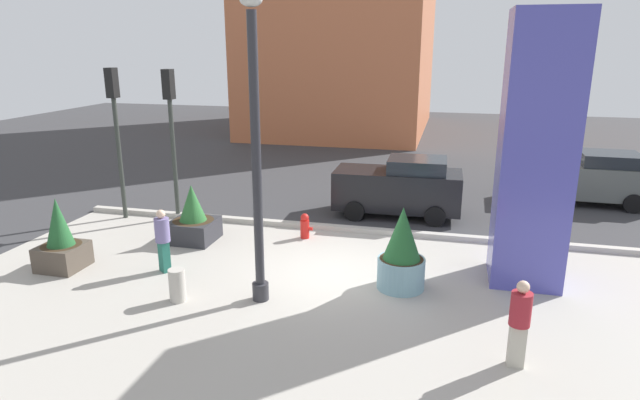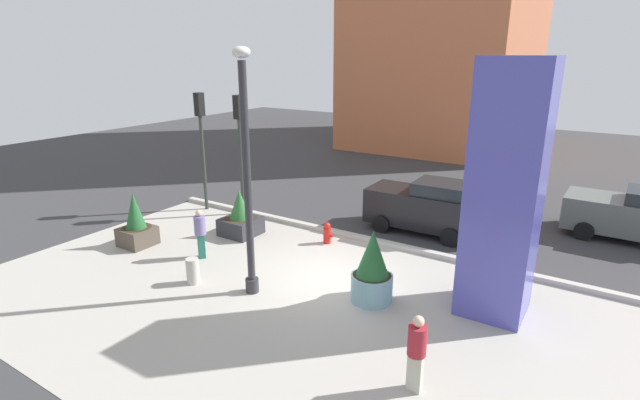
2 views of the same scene
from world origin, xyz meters
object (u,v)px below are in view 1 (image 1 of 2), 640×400
fire_hydrant (305,226)px  pedestrian_crossing (163,238)px  potted_plant_by_pillar (193,220)px  pedestrian_by_curb (520,320)px  potted_plant_mid_plaza (61,241)px  car_curb_west (590,177)px  traffic_light_far_side (116,120)px  car_intersection (400,187)px  lamp_post (256,162)px  art_pillar_blue (536,152)px  concrete_bollard (177,285)px  potted_plant_near_left (402,253)px  traffic_light_corner (171,121)px

fire_hydrant → pedestrian_crossing: pedestrian_crossing is taller
potted_plant_by_pillar → pedestrian_by_curb: bearing=-28.0°
potted_plant_mid_plaza → car_curb_west: size_ratio=0.43×
fire_hydrant → car_curb_west: bearing=34.3°
fire_hydrant → traffic_light_far_side: (-6.19, 0.47, 2.82)m
potted_plant_by_pillar → car_intersection: bearing=34.9°
lamp_post → car_curb_west: (8.68, 10.04, -2.20)m
car_intersection → pedestrian_by_curb: car_intersection is taller
art_pillar_blue → concrete_bollard: size_ratio=8.27×
lamp_post → potted_plant_by_pillar: (-3.14, 3.08, -2.49)m
fire_hydrant → pedestrian_by_curb: (5.31, -5.40, 0.53)m
potted_plant_near_left → car_intersection: (-0.62, 5.55, 0.11)m
potted_plant_by_pillar → fire_hydrant: 3.20m
fire_hydrant → traffic_light_far_side: size_ratio=0.16×
pedestrian_crossing → traffic_light_corner: bearing=113.8°
potted_plant_mid_plaza → potted_plant_near_left: size_ratio=0.94×
pedestrian_by_curb → car_intersection: bearing=109.4°
art_pillar_blue → fire_hydrant: bearing=165.6°
lamp_post → fire_hydrant: (-0.10, 4.05, -2.75)m
potted_plant_mid_plaza → car_intersection: size_ratio=0.45×
lamp_post → potted_plant_near_left: lamp_post is taller
potted_plant_mid_plaza → concrete_bollard: bearing=-14.6°
potted_plant_near_left → fire_hydrant: 4.09m
concrete_bollard → traffic_light_far_side: traffic_light_far_side is taller
potted_plant_mid_plaza → concrete_bollard: potted_plant_mid_plaza is taller
pedestrian_by_curb → potted_plant_near_left: bearing=130.1°
traffic_light_corner → art_pillar_blue: bearing=-12.8°
lamp_post → potted_plant_mid_plaza: bearing=175.2°
car_intersection → car_curb_west: car_intersection is taller
traffic_light_far_side → pedestrian_by_curb: traffic_light_far_side is taller
car_intersection → pedestrian_crossing: (-5.15, -6.00, -0.08)m
lamp_post → car_curb_west: bearing=49.1°
art_pillar_blue → pedestrian_crossing: 9.00m
fire_hydrant → lamp_post: bearing=-88.6°
car_intersection → traffic_light_far_side: bearing=-164.6°
potted_plant_mid_plaza → traffic_light_corner: size_ratio=0.39×
lamp_post → traffic_light_far_side: size_ratio=1.34×
potted_plant_near_left → traffic_light_corner: traffic_light_corner is taller
lamp_post → potted_plant_by_pillar: size_ratio=3.87×
potted_plant_by_pillar → traffic_light_corner: 3.44m
concrete_bollard → pedestrian_crossing: size_ratio=0.47×
art_pillar_blue → pedestrian_by_curb: 4.51m
pedestrian_crossing → potted_plant_mid_plaza: bearing=-170.4°
potted_plant_mid_plaza → potted_plant_near_left: 8.40m
concrete_bollard → pedestrian_by_curb: size_ratio=0.46×
concrete_bollard → pedestrian_by_curb: bearing=-7.1°
car_curb_west → pedestrian_by_curb: bearing=-106.9°
potted_plant_mid_plaza → art_pillar_blue: bearing=10.6°
car_curb_west → pedestrian_by_curb: 11.91m
car_intersection → pedestrian_by_curb: size_ratio=2.52×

